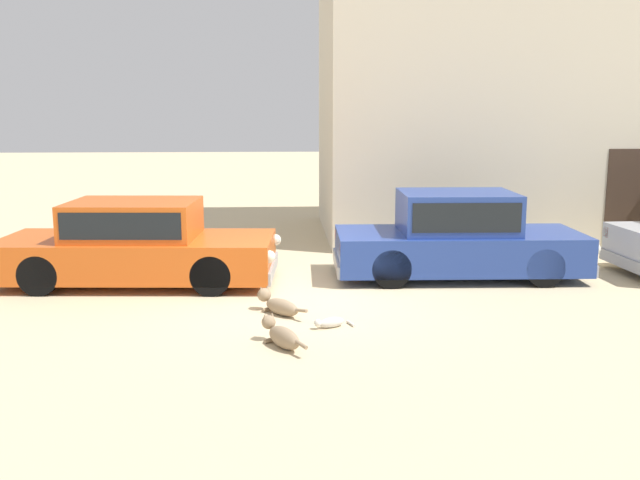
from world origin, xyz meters
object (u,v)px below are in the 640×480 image
(parked_sedan_nearest, at_px, (137,243))
(stray_dog_spotted, at_px, (278,304))
(stray_dog_tan, at_px, (281,335))
(parked_sedan_second, at_px, (458,236))
(stray_cat, at_px, (330,322))

(parked_sedan_nearest, xyz_separation_m, stray_dog_spotted, (2.35, -1.98, -0.55))
(stray_dog_tan, bearing_deg, stray_dog_spotted, -29.61)
(parked_sedan_second, bearing_deg, stray_cat, -128.82)
(parked_sedan_nearest, height_order, stray_cat, parked_sedan_nearest)
(parked_sedan_second, xyz_separation_m, stray_dog_spotted, (-3.12, -2.14, -0.59))
(parked_sedan_nearest, xyz_separation_m, stray_dog_tan, (2.41, -3.42, -0.54))
(parked_sedan_second, height_order, stray_cat, parked_sedan_second)
(stray_dog_spotted, relative_size, stray_cat, 1.52)
(parked_sedan_nearest, xyz_separation_m, parked_sedan_second, (5.48, 0.16, 0.04))
(stray_cat, bearing_deg, parked_sedan_nearest, -64.49)
(stray_dog_spotted, distance_m, stray_dog_tan, 1.44)
(stray_dog_spotted, xyz_separation_m, stray_dog_tan, (0.05, -1.44, 0.01))
(parked_sedan_nearest, distance_m, stray_cat, 4.11)
(stray_dog_tan, bearing_deg, parked_sedan_second, -72.27)
(parked_sedan_nearest, bearing_deg, stray_cat, -37.61)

